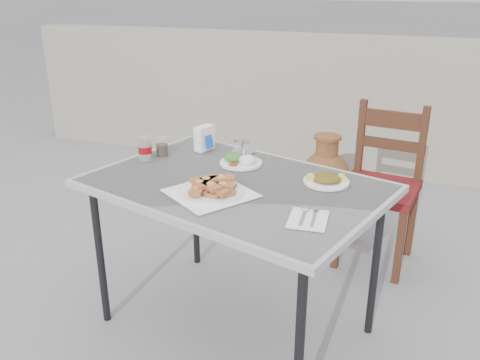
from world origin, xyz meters
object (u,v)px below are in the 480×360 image
(napkin_holder, at_px, (204,138))
(salad_rice_plate, at_px, (240,160))
(cola_glass, at_px, (162,147))
(condiment_caddy, at_px, (243,149))
(pide_plate, at_px, (210,187))
(salad_chopped_plate, at_px, (326,179))
(cafe_table, at_px, (235,193))
(terracotta_urn, at_px, (325,182))
(chair, at_px, (381,184))
(soda_can, at_px, (145,149))

(napkin_holder, bearing_deg, salad_rice_plate, -10.33)
(cola_glass, xyz_separation_m, condiment_caddy, (0.39, 0.16, -0.02))
(pide_plate, height_order, salad_chopped_plate, pide_plate)
(cola_glass, height_order, condiment_caddy, cola_glass)
(cafe_table, xyz_separation_m, cola_glass, (-0.49, 0.22, 0.10))
(napkin_holder, relative_size, condiment_caddy, 1.14)
(cafe_table, height_order, salad_rice_plate, salad_rice_plate)
(terracotta_urn, bearing_deg, pide_plate, -98.63)
(cafe_table, bearing_deg, chair, 57.84)
(chair, bearing_deg, cola_glass, -138.53)
(soda_can, bearing_deg, napkin_holder, 49.71)
(pide_plate, height_order, chair, chair)
(soda_can, height_order, chair, chair)
(napkin_holder, bearing_deg, cafe_table, -30.97)
(cafe_table, height_order, chair, chair)
(pide_plate, height_order, napkin_holder, napkin_holder)
(salad_chopped_plate, height_order, chair, chair)
(cola_glass, xyz_separation_m, napkin_holder, (0.17, 0.15, 0.02))
(soda_can, relative_size, cola_glass, 1.28)
(cola_glass, height_order, terracotta_urn, cola_glass)
(pide_plate, distance_m, condiment_caddy, 0.55)
(soda_can, height_order, condiment_caddy, soda_can)
(cafe_table, bearing_deg, soda_can, 167.23)
(cafe_table, relative_size, cola_glass, 15.55)
(salad_rice_plate, bearing_deg, cafe_table, -76.38)
(pide_plate, bearing_deg, cafe_table, 72.89)
(napkin_holder, xyz_separation_m, chair, (0.90, 0.56, -0.36))
(salad_chopped_plate, xyz_separation_m, soda_can, (-0.92, -0.01, 0.04))
(cafe_table, height_order, condiment_caddy, condiment_caddy)
(cafe_table, distance_m, cola_glass, 0.54)
(cola_glass, bearing_deg, pide_plate, -41.31)
(soda_can, height_order, napkin_holder, napkin_holder)
(salad_rice_plate, bearing_deg, salad_chopped_plate, -12.90)
(salad_chopped_plate, relative_size, chair, 0.21)
(condiment_caddy, xyz_separation_m, chair, (0.69, 0.56, -0.32))
(cola_glass, height_order, chair, chair)
(napkin_holder, xyz_separation_m, terracotta_urn, (0.49, 0.97, -0.56))
(terracotta_urn, bearing_deg, cafe_table, -97.57)
(salad_rice_plate, bearing_deg, soda_can, -167.00)
(soda_can, height_order, cola_glass, soda_can)
(cafe_table, bearing_deg, terracotta_urn, 82.43)
(soda_can, bearing_deg, cola_glass, 66.98)
(salad_chopped_plate, height_order, cola_glass, cola_glass)
(cafe_table, distance_m, chair, 1.13)
(cafe_table, distance_m, condiment_caddy, 0.40)
(cafe_table, distance_m, soda_can, 0.56)
(pide_plate, xyz_separation_m, chair, (0.64, 1.10, -0.32))
(cafe_table, distance_m, terracotta_urn, 1.43)
(cola_glass, bearing_deg, salad_rice_plate, 1.20)
(soda_can, relative_size, condiment_caddy, 1.07)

